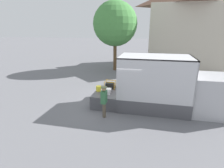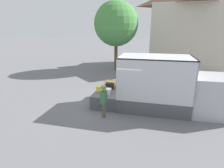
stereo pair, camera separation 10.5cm
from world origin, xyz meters
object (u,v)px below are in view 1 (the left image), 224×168
orange_bucket (99,89)px  street_tree (115,24)px  portable_generator (110,86)px  worker_person (104,99)px  microwave (106,91)px  box_truck (182,95)px

orange_bucket → street_tree: 10.10m
portable_generator → street_tree: size_ratio=0.09×
portable_generator → worker_person: (0.22, -2.32, 0.05)m
microwave → worker_person: worker_person is taller
street_tree → orange_bucket: bearing=-84.3°
portable_generator → street_tree: bearing=100.0°
box_truck → orange_bucket: (-4.80, -0.08, 0.03)m
worker_person → orange_bucket: bearing=115.3°
portable_generator → microwave: bearing=-92.6°
orange_bucket → street_tree: bearing=95.7°
portable_generator → orange_bucket: size_ratio=2.05×
box_truck → microwave: box_truck is taller
box_truck → worker_person: size_ratio=3.56×
microwave → box_truck: bearing=4.9°
portable_generator → street_tree: street_tree is taller
worker_person → portable_generator: bearing=95.3°
orange_bucket → box_truck: bearing=0.9°
box_truck → orange_bucket: 4.80m
orange_bucket → worker_person: worker_person is taller
portable_generator → orange_bucket: portable_generator is taller
microwave → portable_generator: size_ratio=0.80×
box_truck → orange_bucket: bearing=-179.1°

